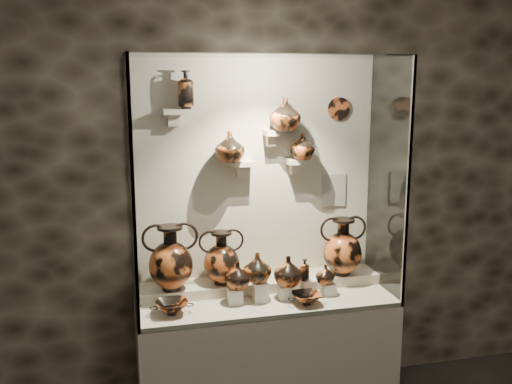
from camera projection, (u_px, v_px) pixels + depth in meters
wall_back at (254, 175)px, 3.94m from camera, size 5.00×0.02×3.20m
plinth at (266, 357)px, 3.87m from camera, size 1.70×0.60×0.80m
front_tier at (266, 300)px, 3.79m from camera, size 1.68×0.58×0.03m
rear_tier at (259, 285)px, 3.95m from camera, size 1.70×0.25×0.10m
back_panel at (255, 176)px, 3.93m from camera, size 1.70×0.03×1.60m
glass_front at (279, 193)px, 3.35m from camera, size 1.70×0.01×1.60m
glass_left at (131, 190)px, 3.43m from camera, size 0.01×0.60×1.60m
glass_right at (388, 178)px, 3.83m from camera, size 0.01×0.60×1.60m
glass_top at (267, 56)px, 3.48m from camera, size 1.70×0.60×0.01m
frame_post_left at (133, 200)px, 3.16m from camera, size 0.02×0.02×1.60m
frame_post_right at (408, 186)px, 3.55m from camera, size 0.02×0.02×1.60m
pedestal_a at (235, 296)px, 3.68m from camera, size 0.09×0.09×0.10m
pedestal_b at (260, 292)px, 3.71m from camera, size 0.09×0.09×0.13m
pedestal_c at (285, 292)px, 3.76m from camera, size 0.09×0.09×0.09m
pedestal_d at (308, 288)px, 3.79m from camera, size 0.09×0.09×0.12m
pedestal_e at (328, 289)px, 3.83m from camera, size 0.09×0.09×0.08m
bracket_ul at (174, 112)px, 3.64m from camera, size 0.14×0.12×0.04m
bracket_ca at (243, 163)px, 3.82m from camera, size 0.14×0.12×0.04m
bracket_cb at (272, 133)px, 3.83m from camera, size 0.10×0.12×0.04m
bracket_cc at (297, 161)px, 3.91m from camera, size 0.14×0.12×0.04m
amphora_left at (171, 258)px, 3.70m from camera, size 0.39×0.39×0.43m
amphora_mid at (221, 258)px, 3.81m from camera, size 0.35×0.35×0.36m
amphora_right at (343, 246)px, 3.99m from camera, size 0.40×0.40×0.41m
jug_a at (238, 275)px, 3.66m from camera, size 0.19×0.19×0.17m
jug_b at (257, 267)px, 3.69m from camera, size 0.24×0.24×0.19m
jug_c at (288, 271)px, 3.73m from camera, size 0.20×0.20×0.20m
jug_e at (325, 274)px, 3.80m from camera, size 0.15×0.15×0.13m
lekythos_small at (305, 268)px, 3.74m from camera, size 0.09×0.09×0.17m
kylix_left at (172, 306)px, 3.51m from camera, size 0.30×0.28×0.10m
kylix_right at (306, 298)px, 3.66m from camera, size 0.29×0.26×0.09m
lekythos_tall at (186, 87)px, 3.61m from camera, size 0.13×0.13×0.27m
ovoid_vase_a at (230, 147)px, 3.73m from camera, size 0.23×0.23×0.21m
ovoid_vase_b at (285, 114)px, 3.77m from camera, size 0.26×0.26×0.22m
ovoid_vase_c at (302, 146)px, 3.86m from camera, size 0.21×0.21×0.18m
wall_plate at (339, 109)px, 3.96m from camera, size 0.16×0.02×0.16m
info_placard at (334, 190)px, 4.07m from camera, size 0.18×0.01×0.24m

